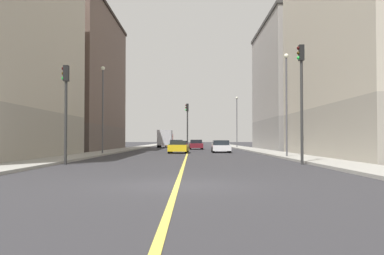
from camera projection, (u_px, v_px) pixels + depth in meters
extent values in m
plane|color=#302F33|center=(175.00, 185.00, 13.15)|extent=(400.00, 400.00, 0.00)
cube|color=#9E9B93|center=(245.00, 148.00, 62.17)|extent=(2.79, 168.00, 0.15)
cube|color=#9E9B93|center=(129.00, 148.00, 62.10)|extent=(2.79, 168.00, 0.15)
cube|color=#E5D14C|center=(187.00, 149.00, 62.13)|extent=(0.16, 154.00, 0.01)
cube|color=#9D9688|center=(371.00, 133.00, 32.48)|extent=(9.00, 21.90, 3.87)
cube|color=gray|center=(295.00, 135.00, 55.93)|extent=(9.00, 20.09, 4.00)
cube|color=#9E9993|center=(295.00, 73.00, 56.15)|extent=(9.00, 20.09, 12.32)
cube|color=#474442|center=(295.00, 26.00, 56.33)|extent=(9.30, 20.39, 0.40)
cube|color=brown|center=(74.00, 138.00, 53.97)|extent=(9.00, 23.11, 3.07)
cube|color=brown|center=(74.00, 70.00, 54.21)|extent=(9.00, 23.11, 14.42)
cube|color=#2B221D|center=(75.00, 13.00, 54.41)|extent=(9.30, 23.41, 0.40)
cylinder|color=#2D2D2D|center=(300.00, 112.00, 24.00)|extent=(0.16, 0.16, 5.90)
cube|color=black|center=(299.00, 53.00, 24.09)|extent=(0.28, 0.32, 0.90)
sphere|color=#320404|center=(297.00, 48.00, 24.10)|extent=(0.20, 0.20, 0.20)
sphere|color=#352204|center=(297.00, 53.00, 24.09)|extent=(0.20, 0.20, 0.20)
sphere|color=green|center=(297.00, 58.00, 24.09)|extent=(0.20, 0.20, 0.20)
cylinder|color=#2D2D2D|center=(64.00, 123.00, 23.93)|extent=(0.16, 0.16, 4.73)
cube|color=black|center=(64.00, 73.00, 24.00)|extent=(0.28, 0.32, 0.90)
sphere|color=#320404|center=(61.00, 68.00, 24.01)|extent=(0.20, 0.20, 0.20)
sphere|color=#352204|center=(61.00, 73.00, 24.00)|extent=(0.20, 0.20, 0.20)
sphere|color=green|center=(61.00, 78.00, 24.00)|extent=(0.20, 0.20, 0.20)
cylinder|color=#2D2D2D|center=(186.00, 131.00, 49.82)|extent=(0.16, 0.16, 4.72)
cube|color=black|center=(186.00, 107.00, 49.89)|extent=(0.28, 0.32, 0.90)
sphere|color=#320404|center=(184.00, 105.00, 49.90)|extent=(0.20, 0.20, 0.20)
sphere|color=#352204|center=(184.00, 108.00, 49.89)|extent=(0.20, 0.20, 0.20)
sphere|color=green|center=(184.00, 110.00, 49.89)|extent=(0.20, 0.20, 0.20)
cylinder|color=#4C4C51|center=(285.00, 107.00, 32.32)|extent=(0.14, 0.14, 7.52)
sphere|color=#EAEACC|center=(284.00, 56.00, 32.43)|extent=(0.36, 0.36, 0.36)
cylinder|color=#4C4C51|center=(101.00, 111.00, 38.59)|extent=(0.14, 0.14, 7.63)
sphere|color=#EAEACC|center=(101.00, 68.00, 38.70)|extent=(0.36, 0.36, 0.36)
cylinder|color=#4C4C51|center=(235.00, 123.00, 68.08)|extent=(0.14, 0.14, 7.80)
sphere|color=#EAEACC|center=(235.00, 98.00, 68.19)|extent=(0.36, 0.36, 0.36)
cube|color=gold|center=(177.00, 148.00, 43.48)|extent=(2.05, 4.41, 0.65)
cube|color=black|center=(177.00, 143.00, 43.62)|extent=(1.73, 2.12, 0.41)
cylinder|color=black|center=(170.00, 150.00, 44.85)|extent=(0.25, 0.65, 0.64)
cylinder|color=black|center=(186.00, 150.00, 44.79)|extent=(0.25, 0.65, 0.64)
cylinder|color=black|center=(167.00, 150.00, 42.17)|extent=(0.25, 0.65, 0.64)
cylinder|color=black|center=(184.00, 150.00, 42.10)|extent=(0.25, 0.65, 0.64)
cube|color=maroon|center=(194.00, 146.00, 59.81)|extent=(1.97, 4.50, 0.63)
cube|color=black|center=(194.00, 142.00, 59.80)|extent=(1.68, 2.33, 0.50)
cylinder|color=black|center=(188.00, 147.00, 61.14)|extent=(0.24, 0.65, 0.64)
cylinder|color=black|center=(199.00, 147.00, 61.21)|extent=(0.24, 0.65, 0.64)
cylinder|color=black|center=(189.00, 147.00, 58.40)|extent=(0.24, 0.65, 0.64)
cylinder|color=black|center=(201.00, 147.00, 58.46)|extent=(0.24, 0.65, 0.64)
cube|color=silver|center=(220.00, 146.00, 54.07)|extent=(1.90, 4.12, 0.64)
cube|color=black|center=(220.00, 142.00, 54.24)|extent=(1.63, 1.87, 0.44)
cylinder|color=black|center=(213.00, 148.00, 55.34)|extent=(0.23, 0.64, 0.64)
cylinder|color=black|center=(226.00, 148.00, 55.31)|extent=(0.23, 0.64, 0.64)
cylinder|color=black|center=(214.00, 148.00, 52.81)|extent=(0.23, 0.64, 0.64)
cylinder|color=black|center=(227.00, 148.00, 52.78)|extent=(0.23, 0.64, 0.64)
cube|color=orange|center=(168.00, 144.00, 82.93)|extent=(1.89, 4.06, 0.55)
cube|color=black|center=(168.00, 141.00, 82.86)|extent=(1.62, 2.13, 0.41)
cylinder|color=black|center=(164.00, 145.00, 84.14)|extent=(0.24, 0.65, 0.64)
cylinder|color=black|center=(172.00, 145.00, 84.19)|extent=(0.24, 0.65, 0.64)
cylinder|color=black|center=(164.00, 145.00, 81.65)|extent=(0.24, 0.65, 0.64)
cylinder|color=black|center=(172.00, 145.00, 81.70)|extent=(0.24, 0.65, 0.64)
cube|color=white|center=(219.00, 148.00, 45.34)|extent=(1.91, 4.13, 0.58)
cube|color=black|center=(219.00, 143.00, 45.53)|extent=(1.67, 2.10, 0.51)
cylinder|color=black|center=(211.00, 149.00, 46.61)|extent=(0.22, 0.64, 0.64)
cylinder|color=black|center=(226.00, 149.00, 46.61)|extent=(0.22, 0.64, 0.64)
cylinder|color=black|center=(212.00, 150.00, 44.06)|extent=(0.22, 0.64, 0.64)
cylinder|color=black|center=(228.00, 150.00, 44.06)|extent=(0.22, 0.64, 0.64)
cube|color=#1E6B38|center=(175.00, 146.00, 56.39)|extent=(1.96, 4.39, 0.61)
cube|color=black|center=(175.00, 142.00, 56.38)|extent=(1.68, 2.17, 0.52)
cylinder|color=black|center=(169.00, 147.00, 57.75)|extent=(0.24, 0.65, 0.64)
cylinder|color=black|center=(182.00, 147.00, 57.71)|extent=(0.24, 0.65, 0.64)
cylinder|color=black|center=(168.00, 148.00, 55.06)|extent=(0.24, 0.65, 0.64)
cylinder|color=black|center=(181.00, 148.00, 55.02)|extent=(0.24, 0.65, 0.64)
cube|color=maroon|center=(165.00, 140.00, 74.52)|extent=(2.28, 2.10, 2.00)
cube|color=silver|center=(163.00, 138.00, 70.55)|extent=(2.28, 4.96, 2.48)
cylinder|color=black|center=(159.00, 145.00, 74.11)|extent=(0.30, 0.90, 0.90)
cylinder|color=black|center=(170.00, 145.00, 74.12)|extent=(0.30, 0.90, 0.90)
cylinder|color=black|center=(156.00, 145.00, 69.46)|extent=(0.30, 0.90, 0.90)
cylinder|color=black|center=(169.00, 145.00, 69.46)|extent=(0.30, 0.90, 0.90)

